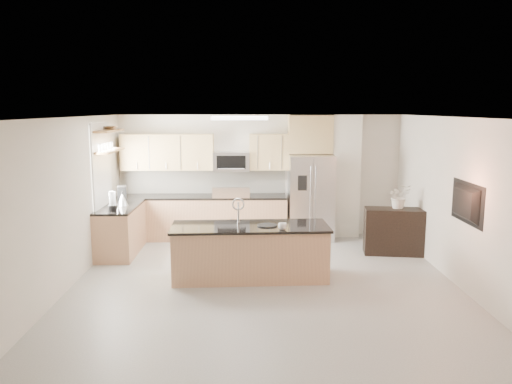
{
  "coord_description": "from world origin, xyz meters",
  "views": [
    {
      "loc": [
        -0.26,
        -7.4,
        2.73
      ],
      "look_at": [
        -0.11,
        1.3,
        1.27
      ],
      "focal_mm": 35.0,
      "sensor_mm": 36.0,
      "label": 1
    }
  ],
  "objects_px": {
    "bowl": "(110,127)",
    "cup": "(282,226)",
    "platter": "(267,225)",
    "microwave": "(231,161)",
    "blender": "(112,203)",
    "kettle": "(122,199)",
    "coffee_maker": "(122,195)",
    "credenza": "(394,231)",
    "range": "(232,216)",
    "flower_vase": "(399,190)",
    "refrigerator": "(311,197)",
    "television": "(462,203)",
    "island": "(250,252)"
  },
  "relations": [
    {
      "from": "range",
      "to": "credenza",
      "type": "height_order",
      "value": "range"
    },
    {
      "from": "refrigerator",
      "to": "coffee_maker",
      "type": "bearing_deg",
      "value": -169.05
    },
    {
      "from": "credenza",
      "to": "bowl",
      "type": "height_order",
      "value": "bowl"
    },
    {
      "from": "platter",
      "to": "kettle",
      "type": "height_order",
      "value": "kettle"
    },
    {
      "from": "platter",
      "to": "blender",
      "type": "relative_size",
      "value": 0.9
    },
    {
      "from": "microwave",
      "to": "refrigerator",
      "type": "relative_size",
      "value": 0.43
    },
    {
      "from": "cup",
      "to": "bowl",
      "type": "distance_m",
      "value": 3.98
    },
    {
      "from": "kettle",
      "to": "bowl",
      "type": "relative_size",
      "value": 0.73
    },
    {
      "from": "kettle",
      "to": "island",
      "type": "bearing_deg",
      "value": -31.73
    },
    {
      "from": "range",
      "to": "island",
      "type": "xyz_separation_m",
      "value": [
        0.37,
        -2.51,
        -0.03
      ]
    },
    {
      "from": "range",
      "to": "blender",
      "type": "relative_size",
      "value": 3.21
    },
    {
      "from": "bowl",
      "to": "cup",
      "type": "bearing_deg",
      "value": -32.53
    },
    {
      "from": "refrigerator",
      "to": "kettle",
      "type": "height_order",
      "value": "refrigerator"
    },
    {
      "from": "range",
      "to": "kettle",
      "type": "distance_m",
      "value": 2.34
    },
    {
      "from": "coffee_maker",
      "to": "island",
      "type": "bearing_deg",
      "value": -35.15
    },
    {
      "from": "platter",
      "to": "kettle",
      "type": "relative_size",
      "value": 1.22
    },
    {
      "from": "island",
      "to": "bowl",
      "type": "distance_m",
      "value": 3.69
    },
    {
      "from": "credenza",
      "to": "coffee_maker",
      "type": "relative_size",
      "value": 3.35
    },
    {
      "from": "refrigerator",
      "to": "cup",
      "type": "xyz_separation_m",
      "value": [
        -0.78,
        -2.74,
        0.04
      ]
    },
    {
      "from": "island",
      "to": "refrigerator",
      "type": "bearing_deg",
      "value": 60.29
    },
    {
      "from": "range",
      "to": "refrigerator",
      "type": "bearing_deg",
      "value": -1.6
    },
    {
      "from": "platter",
      "to": "television",
      "type": "relative_size",
      "value": 0.3
    },
    {
      "from": "cup",
      "to": "coffee_maker",
      "type": "distance_m",
      "value": 3.59
    },
    {
      "from": "kettle",
      "to": "television",
      "type": "height_order",
      "value": "television"
    },
    {
      "from": "platter",
      "to": "coffee_maker",
      "type": "distance_m",
      "value": 3.28
    },
    {
      "from": "microwave",
      "to": "television",
      "type": "height_order",
      "value": "microwave"
    },
    {
      "from": "credenza",
      "to": "kettle",
      "type": "bearing_deg",
      "value": -174.13
    },
    {
      "from": "platter",
      "to": "microwave",
      "type": "bearing_deg",
      "value": 103.68
    },
    {
      "from": "bowl",
      "to": "television",
      "type": "bearing_deg",
      "value": -22.0
    },
    {
      "from": "bowl",
      "to": "coffee_maker",
      "type": "bearing_deg",
      "value": 7.51
    },
    {
      "from": "television",
      "to": "cup",
      "type": "bearing_deg",
      "value": 82.79
    },
    {
      "from": "microwave",
      "to": "television",
      "type": "bearing_deg",
      "value": -42.75
    },
    {
      "from": "credenza",
      "to": "bowl",
      "type": "xyz_separation_m",
      "value": [
        -5.35,
        0.41,
        1.95
      ]
    },
    {
      "from": "island",
      "to": "credenza",
      "type": "distance_m",
      "value": 3.03
    },
    {
      "from": "cup",
      "to": "bowl",
      "type": "relative_size",
      "value": 0.37
    },
    {
      "from": "cup",
      "to": "bowl",
      "type": "bearing_deg",
      "value": 147.47
    },
    {
      "from": "microwave",
      "to": "platter",
      "type": "xyz_separation_m",
      "value": [
        0.65,
        -2.67,
        -0.75
      ]
    },
    {
      "from": "cup",
      "to": "microwave",
      "type": "bearing_deg",
      "value": 106.76
    },
    {
      "from": "microwave",
      "to": "blender",
      "type": "relative_size",
      "value": 2.14
    },
    {
      "from": "range",
      "to": "flower_vase",
      "type": "height_order",
      "value": "flower_vase"
    },
    {
      "from": "blender",
      "to": "kettle",
      "type": "xyz_separation_m",
      "value": [
        0.05,
        0.52,
        -0.04
      ]
    },
    {
      "from": "blender",
      "to": "range",
      "type": "bearing_deg",
      "value": 36.67
    },
    {
      "from": "refrigerator",
      "to": "coffee_maker",
      "type": "height_order",
      "value": "refrigerator"
    },
    {
      "from": "platter",
      "to": "bowl",
      "type": "height_order",
      "value": "bowl"
    },
    {
      "from": "coffee_maker",
      "to": "television",
      "type": "bearing_deg",
      "value": -22.73
    },
    {
      "from": "flower_vase",
      "to": "blender",
      "type": "bearing_deg",
      "value": -175.78
    },
    {
      "from": "cup",
      "to": "flower_vase",
      "type": "relative_size",
      "value": 0.19
    },
    {
      "from": "microwave",
      "to": "coffee_maker",
      "type": "xyz_separation_m",
      "value": [
        -2.09,
        -0.9,
        -0.55
      ]
    },
    {
      "from": "credenza",
      "to": "microwave",
      "type": "bearing_deg",
      "value": 164.67
    },
    {
      "from": "cup",
      "to": "kettle",
      "type": "distance_m",
      "value": 3.4
    }
  ]
}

